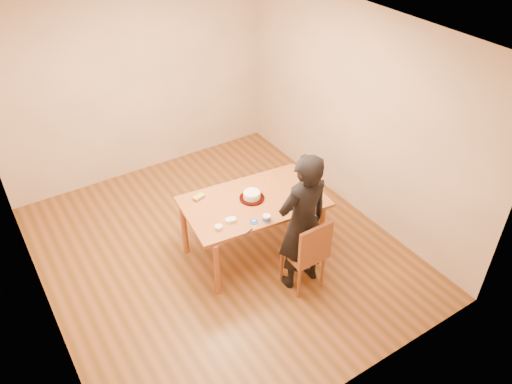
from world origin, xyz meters
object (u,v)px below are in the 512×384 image
dining_chair (303,253)px  person (303,223)px  dining_table (254,202)px  cake (252,195)px  cake_plate (252,198)px

dining_chair → person: bearing=89.5°
dining_table → cake: bearing=98.9°
cake_plate → dining_table: bearing=-87.2°
dining_chair → cake: size_ratio=1.94×
dining_chair → cake: bearing=100.1°
cake_plate → cake: cake is taller
cake → person: person is taller
person → dining_chair: bearing=91.1°
person → dining_table: bearing=-77.3°
dining_chair → cake: (-0.15, 0.81, 0.35)m
cake_plate → person: size_ratio=0.17×
dining_chair → cake_plate: bearing=100.1°
dining_table → person: person is taller
cake_plate → cake: size_ratio=1.47×
dining_chair → cake_plate: (-0.15, 0.81, 0.31)m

